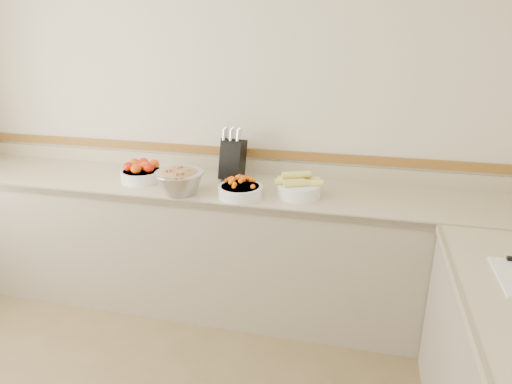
% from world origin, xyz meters
% --- Properties ---
extents(back_wall, '(4.00, 0.00, 4.00)m').
position_xyz_m(back_wall, '(0.00, 2.00, 1.30)').
color(back_wall, beige).
rests_on(back_wall, ground_plane).
extents(counter_back, '(4.00, 0.65, 1.08)m').
position_xyz_m(counter_back, '(0.00, 1.68, 0.45)').
color(counter_back, '#C1B28C').
rests_on(counter_back, ground_plane).
extents(knife_block, '(0.17, 0.20, 0.37)m').
position_xyz_m(knife_block, '(0.07, 1.83, 1.05)').
color(knife_block, black).
rests_on(knife_block, counter_back).
extents(tomato_bowl, '(0.28, 0.28, 0.14)m').
position_xyz_m(tomato_bowl, '(-0.53, 1.65, 0.96)').
color(tomato_bowl, white).
rests_on(tomato_bowl, counter_back).
extents(cherry_tomato_bowl, '(0.28, 0.28, 0.15)m').
position_xyz_m(cherry_tomato_bowl, '(0.21, 1.51, 0.95)').
color(cherry_tomato_bowl, white).
rests_on(cherry_tomato_bowl, counter_back).
extents(corn_bowl, '(0.30, 0.27, 0.16)m').
position_xyz_m(corn_bowl, '(0.56, 1.60, 0.96)').
color(corn_bowl, white).
rests_on(corn_bowl, counter_back).
extents(rhubarb_bowl, '(0.31, 0.31, 0.18)m').
position_xyz_m(rhubarb_bowl, '(-0.17, 1.47, 0.99)').
color(rhubarb_bowl, '#B2B2BA').
rests_on(rhubarb_bowl, counter_back).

